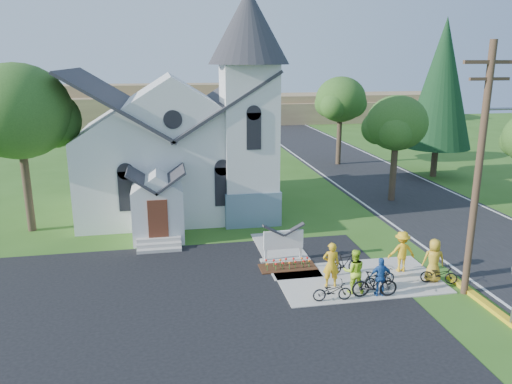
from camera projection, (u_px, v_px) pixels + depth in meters
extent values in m
plane|color=#34601B|center=(329.00, 288.00, 20.96)|extent=(120.00, 120.00, 0.00)
cube|color=black|center=(160.00, 328.00, 17.81)|extent=(20.00, 16.00, 0.02)
cube|color=black|center=(392.00, 188.00, 36.98)|extent=(8.00, 90.00, 0.02)
cube|color=#ADA69C|center=(358.00, 279.00, 21.70)|extent=(7.00, 4.00, 0.05)
cube|color=silver|center=(173.00, 170.00, 31.57)|extent=(11.00, 9.00, 5.00)
cube|color=slate|center=(249.00, 203.00, 29.60)|extent=(3.20, 3.20, 2.00)
cube|color=silver|center=(249.00, 145.00, 28.69)|extent=(3.00, 3.00, 9.00)
cone|color=#252529|center=(249.00, 26.00, 27.00)|extent=(4.50, 4.50, 4.00)
cube|color=silver|center=(158.00, 214.00, 26.27)|extent=(2.60, 2.40, 2.80)
cube|color=#5C2B1A|center=(158.00, 219.00, 25.07)|extent=(1.00, 0.10, 2.00)
cube|color=#ADA69C|center=(283.00, 259.00, 23.77)|extent=(2.20, 0.40, 0.10)
cube|color=white|center=(266.00, 251.00, 23.49)|extent=(0.12, 0.12, 1.00)
cube|color=white|center=(301.00, 248.00, 23.79)|extent=(0.12, 0.12, 1.00)
cube|color=white|center=(283.00, 240.00, 23.51)|extent=(1.90, 0.14, 0.90)
cube|color=#3C2110|center=(288.00, 267.00, 22.92)|extent=(2.60, 1.10, 0.07)
cylinder|color=#473323|center=(478.00, 175.00, 19.18)|extent=(0.28, 0.28, 10.00)
cube|color=#473323|center=(491.00, 62.00, 18.09)|extent=(2.20, 0.14, 0.14)
cube|color=#473323|center=(489.00, 79.00, 18.25)|extent=(1.60, 0.12, 0.12)
cylinder|color=gray|center=(512.00, 109.00, 18.73)|extent=(2.20, 0.10, 0.10)
cylinder|color=#39291F|center=(27.00, 188.00, 27.30)|extent=(0.44, 0.44, 4.95)
ellipsoid|color=#2E541C|center=(18.00, 111.00, 26.21)|extent=(5.60, 5.60, 5.04)
cylinder|color=#39291F|center=(393.00, 171.00, 33.34)|extent=(0.44, 0.44, 4.05)
ellipsoid|color=#2E541C|center=(397.00, 123.00, 32.50)|extent=(4.00, 4.00, 3.60)
cylinder|color=#39291F|center=(339.00, 140.00, 44.76)|extent=(0.44, 0.44, 4.50)
ellipsoid|color=#2E541C|center=(341.00, 99.00, 43.83)|extent=(4.40, 4.40, 3.96)
cylinder|color=#39291F|center=(434.00, 162.00, 40.41)|extent=(0.50, 0.50, 2.40)
cone|color=black|center=(442.00, 84.00, 38.80)|extent=(5.20, 5.20, 10.00)
cube|color=#84684A|center=(247.00, 109.00, 74.65)|extent=(60.00, 8.00, 4.00)
cube|color=#84684A|center=(137.00, 104.00, 73.47)|extent=(30.00, 6.00, 5.60)
cube|color=#84684A|center=(352.00, 111.00, 75.74)|extent=(25.00, 6.00, 3.00)
imported|color=gold|center=(331.00, 264.00, 20.78)|extent=(0.77, 0.57, 1.94)
imported|color=black|center=(332.00, 291.00, 19.65)|extent=(1.59, 0.62, 0.82)
imported|color=#B6E72B|center=(354.00, 271.00, 20.23)|extent=(1.01, 0.85, 1.85)
imported|color=black|center=(345.00, 263.00, 22.15)|extent=(1.63, 0.82, 0.94)
imported|color=#2053A3|center=(381.00, 277.00, 19.97)|extent=(0.98, 0.49, 1.62)
imported|color=black|center=(380.00, 278.00, 20.82)|extent=(1.65, 0.96, 0.82)
imported|color=gold|center=(402.00, 251.00, 22.27)|extent=(1.27, 0.82, 1.87)
imported|color=black|center=(375.00, 284.00, 19.93)|extent=(1.89, 0.73, 1.11)
imported|color=gold|center=(434.00, 260.00, 21.29)|extent=(1.05, 0.82, 1.88)
imported|color=black|center=(439.00, 274.00, 21.18)|extent=(1.62, 1.01, 0.80)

